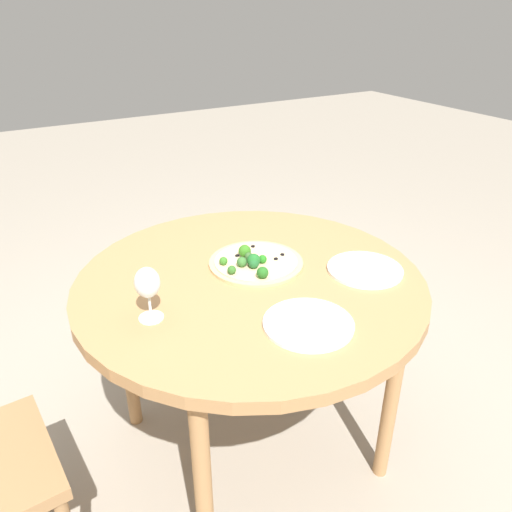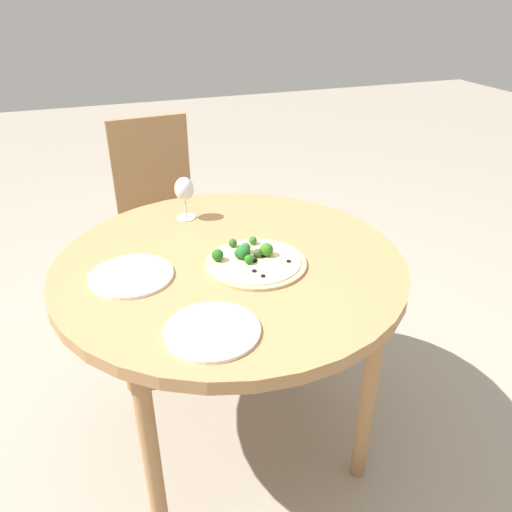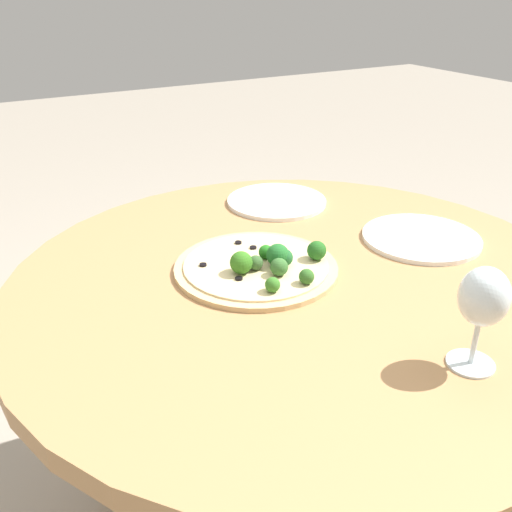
% 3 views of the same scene
% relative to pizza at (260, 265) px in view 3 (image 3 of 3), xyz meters
% --- Properties ---
extents(dining_table, '(1.11, 1.11, 0.75)m').
position_rel_pizza_xyz_m(dining_table, '(-0.06, 0.05, -0.08)').
color(dining_table, '#A87A4C').
rests_on(dining_table, ground_plane).
extents(pizza, '(0.31, 0.31, 0.06)m').
position_rel_pizza_xyz_m(pizza, '(0.00, 0.00, 0.00)').
color(pizza, tan).
rests_on(pizza, dining_table).
extents(wine_glass, '(0.07, 0.07, 0.16)m').
position_rel_pizza_xyz_m(wine_glass, '(-0.12, 0.40, 0.10)').
color(wine_glass, silver).
rests_on(wine_glass, dining_table).
extents(plate_near, '(0.25, 0.25, 0.01)m').
position_rel_pizza_xyz_m(plate_near, '(-0.37, 0.05, -0.01)').
color(plate_near, white).
rests_on(plate_near, dining_table).
extents(plate_far, '(0.24, 0.24, 0.01)m').
position_rel_pizza_xyz_m(plate_far, '(-0.21, -0.29, -0.01)').
color(plate_far, white).
rests_on(plate_far, dining_table).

